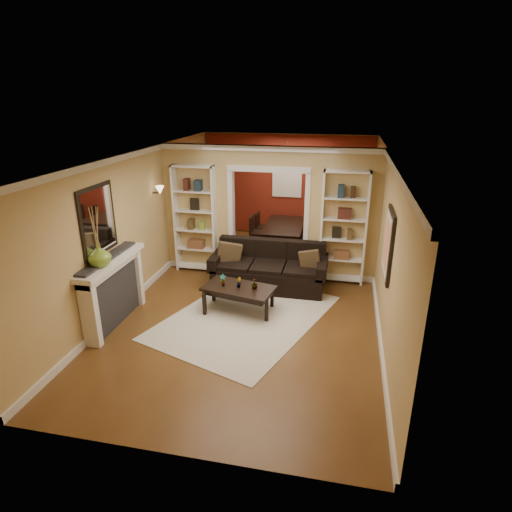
% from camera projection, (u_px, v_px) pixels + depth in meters
% --- Properties ---
extents(floor, '(8.00, 8.00, 0.00)m').
position_uv_depth(floor, '(257.00, 296.00, 8.27)').
color(floor, brown).
rests_on(floor, ground).
extents(ceiling, '(8.00, 8.00, 0.00)m').
position_uv_depth(ceiling, '(257.00, 153.00, 7.31)').
color(ceiling, white).
rests_on(ceiling, ground).
extents(wall_back, '(8.00, 0.00, 8.00)m').
position_uv_depth(wall_back, '(287.00, 186.00, 11.44)').
color(wall_back, tan).
rests_on(wall_back, ground).
extents(wall_front, '(8.00, 0.00, 8.00)m').
position_uv_depth(wall_front, '(172.00, 349.00, 4.13)').
color(wall_front, tan).
rests_on(wall_front, ground).
extents(wall_left, '(0.00, 8.00, 8.00)m').
position_uv_depth(wall_left, '(142.00, 222.00, 8.22)').
color(wall_left, tan).
rests_on(wall_left, ground).
extents(wall_right, '(0.00, 8.00, 8.00)m').
position_uv_depth(wall_right, '(385.00, 237.00, 7.35)').
color(wall_right, tan).
rests_on(wall_right, ground).
extents(partition_wall, '(4.50, 0.15, 2.70)m').
position_uv_depth(partition_wall, '(269.00, 212.00, 8.88)').
color(partition_wall, tan).
rests_on(partition_wall, floor).
extents(red_back_panel, '(4.44, 0.04, 2.64)m').
position_uv_depth(red_back_panel, '(287.00, 187.00, 11.43)').
color(red_back_panel, maroon).
rests_on(red_back_panel, floor).
extents(dining_window, '(0.78, 0.03, 0.98)m').
position_uv_depth(dining_window, '(287.00, 179.00, 11.31)').
color(dining_window, '#8CA5CC').
rests_on(dining_window, wall_back).
extents(area_rug, '(3.19, 3.74, 0.01)m').
position_uv_depth(area_rug, '(246.00, 317.00, 7.47)').
color(area_rug, beige).
rests_on(area_rug, floor).
extents(sofa, '(2.28, 0.99, 0.89)m').
position_uv_depth(sofa, '(269.00, 266.00, 8.49)').
color(sofa, black).
rests_on(sofa, floor).
extents(pillow_left, '(0.48, 0.29, 0.47)m').
position_uv_depth(pillow_left, '(229.00, 253.00, 8.55)').
color(pillow_left, brown).
rests_on(pillow_left, sofa).
extents(pillow_right, '(0.39, 0.13, 0.39)m').
position_uv_depth(pillow_right, '(310.00, 261.00, 8.25)').
color(pillow_right, brown).
rests_on(pillow_right, sofa).
extents(coffee_table, '(1.34, 0.90, 0.47)m').
position_uv_depth(coffee_table, '(239.00, 299.00, 7.61)').
color(coffee_table, black).
rests_on(coffee_table, floor).
extents(plant_left, '(0.13, 0.11, 0.21)m').
position_uv_depth(plant_left, '(223.00, 280.00, 7.55)').
color(plant_left, '#336626').
rests_on(plant_left, coffee_table).
extents(plant_center, '(0.10, 0.12, 0.18)m').
position_uv_depth(plant_center, '(239.00, 282.00, 7.50)').
color(plant_center, '#336626').
rests_on(plant_center, coffee_table).
extents(plant_right, '(0.15, 0.15, 0.19)m').
position_uv_depth(plant_right, '(255.00, 284.00, 7.44)').
color(plant_right, '#336626').
rests_on(plant_right, coffee_table).
extents(bookshelf_left, '(0.90, 0.30, 2.30)m').
position_uv_depth(bookshelf_left, '(195.00, 219.00, 9.10)').
color(bookshelf_left, white).
rests_on(bookshelf_left, floor).
extents(bookshelf_right, '(0.90, 0.30, 2.30)m').
position_uv_depth(bookshelf_right, '(343.00, 228.00, 8.50)').
color(bookshelf_right, white).
rests_on(bookshelf_right, floor).
extents(fireplace, '(0.32, 1.70, 1.16)m').
position_uv_depth(fireplace, '(115.00, 292.00, 7.09)').
color(fireplace, white).
rests_on(fireplace, floor).
extents(vase, '(0.38, 0.38, 0.37)m').
position_uv_depth(vase, '(99.00, 255.00, 6.54)').
color(vase, '#77A234').
rests_on(vase, fireplace).
extents(mirror, '(0.03, 0.95, 1.10)m').
position_uv_depth(mirror, '(98.00, 220.00, 6.68)').
color(mirror, silver).
rests_on(mirror, wall_left).
extents(wall_sconce, '(0.18, 0.18, 0.22)m').
position_uv_depth(wall_sconce, '(157.00, 191.00, 8.53)').
color(wall_sconce, '#FFE0A5').
rests_on(wall_sconce, wall_left).
extents(framed_art, '(0.04, 0.85, 1.05)m').
position_uv_depth(framed_art, '(388.00, 244.00, 6.38)').
color(framed_art, black).
rests_on(framed_art, wall_right).
extents(dining_table, '(1.73, 0.97, 0.61)m').
position_uv_depth(dining_table, '(285.00, 237.00, 10.71)').
color(dining_table, black).
rests_on(dining_table, floor).
extents(dining_chair_nw, '(0.58, 0.58, 0.90)m').
position_uv_depth(dining_chair_nw, '(262.00, 233.00, 10.49)').
color(dining_chair_nw, black).
rests_on(dining_chair_nw, floor).
extents(dining_chair_ne, '(0.59, 0.59, 0.91)m').
position_uv_depth(dining_chair_ne, '(306.00, 236.00, 10.27)').
color(dining_chair_ne, black).
rests_on(dining_chair_ne, floor).
extents(dining_chair_sw, '(0.45, 0.45, 0.83)m').
position_uv_depth(dining_chair_sw, '(266.00, 228.00, 11.05)').
color(dining_chair_sw, black).
rests_on(dining_chair_sw, floor).
extents(dining_chair_se, '(0.48, 0.48, 0.76)m').
position_uv_depth(dining_chair_se, '(309.00, 231.00, 10.85)').
color(dining_chair_se, black).
rests_on(dining_chair_se, floor).
extents(chandelier, '(0.50, 0.50, 0.30)m').
position_uv_depth(chandelier, '(280.00, 168.00, 10.02)').
color(chandelier, '#3B2A1A').
rests_on(chandelier, ceiling).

